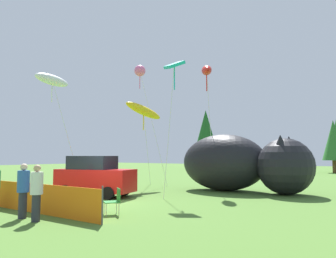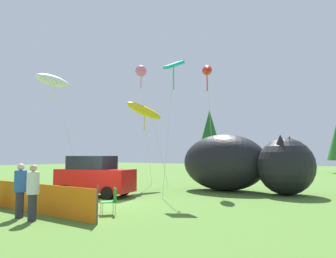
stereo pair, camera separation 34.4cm
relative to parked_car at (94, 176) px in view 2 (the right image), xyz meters
The scene contains 13 objects.
ground_plane 2.38m from the parked_car, 35.60° to the right, with size 120.00×120.00×0.00m, color #4C752D.
parked_car is the anchor object (origin of this frame).
folding_chair 5.41m from the parked_car, 33.65° to the right, with size 0.73×0.73×0.91m.
inflatable_cat 8.22m from the parked_car, 51.72° to the left, with size 7.75×3.43×3.34m.
safety_fence 4.68m from the parked_car, 75.26° to the right, with size 8.56×0.18×1.16m.
spectator_in_grey_shirt 5.91m from the parked_car, 64.31° to the right, with size 0.39×0.39×1.81m.
spectator_in_green_shirt 6.36m from the parked_car, 57.56° to the right, with size 0.39×0.39×1.79m.
kite_red_lizard 9.30m from the parked_car, 62.58° to the left, with size 1.69×2.13×7.85m.
kite_teal_diamond 6.94m from the parked_car, 32.42° to the left, with size 1.26×1.47×7.08m.
kite_pink_octopus 9.56m from the parked_car, 110.60° to the left, with size 2.31×1.17×8.54m.
kite_white_ghost 6.46m from the parked_car, behind, with size 1.58×2.96×6.80m.
kite_yellow_hero 6.51m from the parked_car, 101.86° to the left, with size 1.98×3.72×5.79m.
horizon_tree_northeast 35.51m from the parked_car, 110.45° to the left, with size 3.84×3.84×9.17m.
Camera 2 is at (11.51, -9.89, 2.08)m, focal length 35.00 mm.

